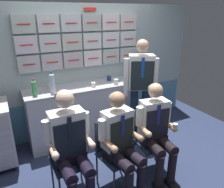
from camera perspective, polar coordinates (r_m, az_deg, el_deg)
name	(u,v)px	position (r m, az deg, el deg)	size (l,w,h in m)	color
ground	(127,171)	(3.18, 3.89, -19.32)	(4.80, 4.80, 0.04)	#252F4B
galley_bulkhead	(87,69)	(3.79, -6.62, 6.45)	(4.20, 0.14, 2.15)	#A0B4B5
galley_counter	(82,112)	(3.68, -7.91, -4.75)	(1.74, 0.53, 0.91)	#B7B6C0
folding_chair_left	(67,151)	(2.65, -11.60, -14.28)	(0.41, 0.41, 0.84)	#2D2D33
crew_member_left	(70,143)	(2.42, -10.79, -12.49)	(0.51, 0.63, 1.28)	black
folding_chair_right	(113,146)	(2.69, 0.24, -13.29)	(0.45, 0.45, 0.84)	#2D2D33
crew_member_right	(121,141)	(2.50, 2.46, -12.09)	(0.48, 0.62, 1.23)	black
folding_chair_near_trolley	(149,133)	(2.97, 9.64, -10.04)	(0.44, 0.44, 0.84)	#2D2D33
crew_member_near_trolley	(157,129)	(2.78, 11.52, -8.82)	(0.48, 0.62, 1.23)	black
crew_member_standing	(141,84)	(3.38, 7.44, 2.52)	(0.49, 0.37, 1.66)	black
water_bottle_blue_cap	(34,88)	(3.23, -19.55, 1.47)	(0.07, 0.07, 0.25)	#4BA45D
water_bottle_tall	(52,83)	(3.25, -15.28, 2.72)	(0.07, 0.07, 0.32)	silver
espresso_cup_small	(116,82)	(3.56, 1.06, 3.23)	(0.07, 0.07, 0.09)	white
coffee_cup_white	(109,78)	(3.78, -0.77, 4.17)	(0.07, 0.07, 0.08)	navy
coffee_cup_spare	(93,85)	(3.45, -4.86, 2.45)	(0.06, 0.06, 0.07)	white
paper_cup_blue	(50,87)	(3.48, -15.75, 1.87)	(0.07, 0.07, 0.07)	white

